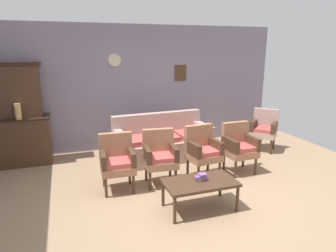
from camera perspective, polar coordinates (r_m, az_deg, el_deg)
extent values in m
plane|color=#997A5B|center=(4.78, 3.50, -12.86)|extent=(7.68, 7.68, 0.00)
cube|color=gray|center=(6.80, -4.92, 7.33)|extent=(6.40, 0.06, 2.70)
cube|color=#472D1E|center=(7.00, 2.38, 10.05)|extent=(0.28, 0.02, 0.36)
cylinder|color=beige|center=(6.58, -10.11, 12.17)|extent=(0.26, 0.03, 0.26)
cube|color=#472D1E|center=(6.46, -26.20, -2.69)|extent=(1.10, 0.52, 0.90)
cube|color=black|center=(6.35, -26.67, 1.33)|extent=(1.16, 0.55, 0.03)
cube|color=#472D1E|center=(6.35, -27.08, 5.79)|extent=(0.90, 0.36, 0.95)
cube|color=black|center=(6.30, -27.63, 10.41)|extent=(0.99, 0.38, 0.08)
cylinder|color=tan|center=(6.14, -26.60, 2.48)|extent=(0.12, 0.12, 0.30)
cube|color=tan|center=(6.13, -0.90, -4.38)|extent=(1.97, 0.92, 0.42)
cube|color=tan|center=(6.29, -2.00, 0.38)|extent=(1.93, 0.28, 0.48)
cube|color=tan|center=(6.40, 6.44, -0.57)|extent=(0.21, 0.81, 0.24)
cube|color=tan|center=(5.77, -9.06, -2.33)|extent=(0.21, 0.81, 0.24)
cube|color=#B74C47|center=(6.24, 4.02, -1.57)|extent=(0.54, 0.59, 0.10)
cube|color=#B74C47|center=(6.01, -0.77, -2.15)|extent=(0.54, 0.59, 0.10)
cube|color=#B74C47|center=(5.84, -5.89, -2.75)|extent=(0.54, 0.59, 0.10)
cube|color=#9E6B4C|center=(4.81, -9.50, -7.87)|extent=(0.54, 0.51, 0.12)
cube|color=#B74C47|center=(4.76, -9.52, -6.96)|extent=(0.46, 0.43, 0.10)
cube|color=#9E6B4C|center=(4.90, -9.93, -3.86)|extent=(0.52, 0.13, 0.46)
cube|color=#472D1E|center=(4.77, -6.96, -5.76)|extent=(0.11, 0.48, 0.22)
cube|color=#472D1E|center=(4.73, -12.25, -6.18)|extent=(0.11, 0.48, 0.22)
cylinder|color=#472D1E|center=(4.75, -6.55, -10.95)|extent=(0.04, 0.04, 0.32)
cylinder|color=#472D1E|center=(4.71, -11.69, -11.42)|extent=(0.04, 0.04, 0.32)
cylinder|color=#472D1E|center=(5.09, -7.29, -9.16)|extent=(0.04, 0.04, 0.32)
cylinder|color=#472D1E|center=(5.05, -12.06, -9.57)|extent=(0.04, 0.04, 0.32)
cube|color=#9E6B4C|center=(4.97, -1.44, -6.93)|extent=(0.57, 0.53, 0.12)
cube|color=#B74C47|center=(4.91, -1.40, -6.04)|extent=(0.48, 0.45, 0.10)
cube|color=#9E6B4C|center=(5.05, -1.93, -3.06)|extent=(0.53, 0.15, 0.46)
cube|color=#472D1E|center=(4.95, 1.05, -4.89)|extent=(0.13, 0.49, 0.22)
cube|color=#472D1E|center=(4.87, -3.99, -5.28)|extent=(0.13, 0.49, 0.22)
cylinder|color=#472D1E|center=(4.93, 1.47, -9.90)|extent=(0.04, 0.04, 0.32)
cylinder|color=#472D1E|center=(4.84, -3.42, -10.36)|extent=(0.04, 0.04, 0.32)
cylinder|color=#472D1E|center=(5.26, 0.40, -8.23)|extent=(0.04, 0.04, 0.32)
cylinder|color=#472D1E|center=(5.19, -4.16, -8.63)|extent=(0.04, 0.04, 0.32)
cube|color=#9E6B4C|center=(5.26, 6.80, -5.76)|extent=(0.56, 0.52, 0.12)
cube|color=#B74C47|center=(5.22, 6.95, -4.90)|extent=(0.48, 0.45, 0.10)
cube|color=#9E6B4C|center=(5.34, 5.79, -2.17)|extent=(0.53, 0.15, 0.46)
cube|color=#472D1E|center=(5.32, 8.89, -3.67)|extent=(0.12, 0.49, 0.22)
cube|color=#472D1E|center=(5.10, 4.74, -4.35)|extent=(0.12, 0.49, 0.22)
cylinder|color=#472D1E|center=(5.30, 9.76, -8.27)|extent=(0.04, 0.04, 0.32)
cylinder|color=#472D1E|center=(5.09, 5.79, -9.11)|extent=(0.04, 0.04, 0.32)
cylinder|color=#472D1E|center=(5.60, 7.59, -6.94)|extent=(0.04, 0.04, 0.32)
cylinder|color=#472D1E|center=(5.40, 3.76, -7.66)|extent=(0.04, 0.04, 0.32)
cube|color=#9E6B4C|center=(5.58, 13.54, -4.90)|extent=(0.53, 0.50, 0.12)
cube|color=#B74C47|center=(5.53, 13.71, -4.09)|extent=(0.45, 0.42, 0.10)
cube|color=#9E6B4C|center=(5.65, 12.58, -1.51)|extent=(0.52, 0.12, 0.46)
cube|color=#472D1E|center=(5.65, 15.49, -2.97)|extent=(0.09, 0.48, 0.22)
cube|color=#472D1E|center=(5.40, 11.71, -3.52)|extent=(0.09, 0.48, 0.22)
cylinder|color=#472D1E|center=(5.63, 16.28, -7.30)|extent=(0.04, 0.04, 0.32)
cylinder|color=#472D1E|center=(5.39, 12.68, -8.02)|extent=(0.04, 0.04, 0.32)
cylinder|color=#472D1E|center=(5.91, 14.07, -6.08)|extent=(0.04, 0.04, 0.32)
cylinder|color=#472D1E|center=(5.69, 10.57, -6.70)|extent=(0.04, 0.04, 0.32)
cube|color=tan|center=(6.92, 17.62, -1.39)|extent=(0.71, 0.71, 0.12)
cube|color=#B74C47|center=(6.87, 17.64, -0.71)|extent=(0.60, 0.60, 0.10)
cube|color=tan|center=(7.04, 18.08, 1.29)|extent=(0.43, 0.45, 0.46)
cube|color=#472D1E|center=(6.84, 19.53, -0.24)|extent=(0.40, 0.39, 0.22)
cube|color=#472D1E|center=(6.91, 15.93, 0.18)|extent=(0.40, 0.39, 0.22)
cylinder|color=#472D1E|center=(6.77, 18.94, -3.79)|extent=(0.04, 0.04, 0.32)
cylinder|color=#472D1E|center=(6.83, 15.46, -3.35)|extent=(0.04, 0.04, 0.32)
cylinder|color=#472D1E|center=(7.13, 19.41, -2.91)|extent=(0.04, 0.04, 0.32)
cylinder|color=#472D1E|center=(7.19, 16.10, -2.50)|extent=(0.04, 0.04, 0.32)
cube|color=#472D1E|center=(4.24, 6.08, -10.61)|extent=(1.00, 0.56, 0.04)
cylinder|color=#472D1E|center=(4.38, -0.95, -12.72)|extent=(0.04, 0.04, 0.38)
cylinder|color=#472D1E|center=(4.72, 9.91, -10.86)|extent=(0.04, 0.04, 0.38)
cylinder|color=#472D1E|center=(3.99, 1.29, -15.71)|extent=(0.04, 0.04, 0.38)
cylinder|color=#472D1E|center=(4.35, 13.03, -13.32)|extent=(0.04, 0.04, 0.38)
cube|color=#A0488C|center=(4.27, 6.49, -10.05)|extent=(0.15, 0.08, 0.02)
cube|color=#679561|center=(4.26, 6.15, -9.85)|extent=(0.13, 0.08, 0.02)
cube|color=purple|center=(4.25, 6.26, -9.56)|extent=(0.16, 0.09, 0.02)
cube|color=slate|center=(4.23, 6.44, -9.39)|extent=(0.10, 0.08, 0.02)
cube|color=#904F95|center=(4.23, 6.55, -9.13)|extent=(0.10, 0.10, 0.02)
cylinder|color=#5C6950|center=(7.79, 16.96, -0.28)|extent=(0.18, 0.18, 0.58)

